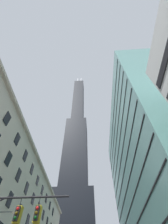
# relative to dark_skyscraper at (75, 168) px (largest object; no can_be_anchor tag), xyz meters

# --- Properties ---
(dark_skyscraper) EXTENTS (27.22, 27.22, 219.15)m
(dark_skyscraper) POSITION_rel_dark_skyscraper_xyz_m (0.00, 0.00, 0.00)
(dark_skyscraper) COLOR black
(dark_skyscraper) RESTS_ON ground
(glass_office_midrise) EXTENTS (17.66, 49.49, 50.16)m
(glass_office_midrise) POSITION_rel_dark_skyscraper_xyz_m (30.60, -66.04, -41.85)
(glass_office_midrise) COLOR slate
(glass_office_midrise) RESTS_ON ground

